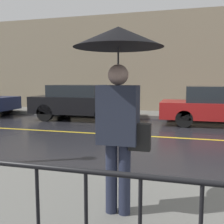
{
  "coord_description": "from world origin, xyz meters",
  "views": [
    {
      "loc": [
        0.06,
        -7.84,
        1.67
      ],
      "look_at": [
        -1.21,
        -3.21,
        1.1
      ],
      "focal_mm": 42.0,
      "sensor_mm": 36.0,
      "label": 1
    }
  ],
  "objects": [
    {
      "name": "building_storefront",
      "position": [
        0.0,
        5.89,
        2.57
      ],
      "size": [
        28.0,
        0.3,
        5.14
      ],
      "color": "gray",
      "rests_on": "ground_plane"
    },
    {
      "name": "lane_marking",
      "position": [
        0.0,
        0.0,
        0.0
      ],
      "size": [
        25.2,
        0.12,
        0.01
      ],
      "color": "gold",
      "rests_on": "ground_plane"
    },
    {
      "name": "car_red",
      "position": [
        1.49,
        2.77,
        0.75
      ],
      "size": [
        4.69,
        1.91,
        1.48
      ],
      "color": "maroon",
      "rests_on": "ground_plane"
    },
    {
      "name": "sidewalk_far",
      "position": [
        0.0,
        4.73,
        0.07
      ],
      "size": [
        28.0,
        2.02,
        0.14
      ],
      "color": "slate",
      "rests_on": "ground_plane"
    },
    {
      "name": "pedestrian",
      "position": [
        -0.64,
        -5.02,
        1.77
      ],
      "size": [
        0.98,
        0.98,
        2.11
      ],
      "color": "#23283D",
      "rests_on": "sidewalk_near"
    },
    {
      "name": "ground_plane",
      "position": [
        0.0,
        0.0,
        0.0
      ],
      "size": [
        80.0,
        80.0,
        0.0
      ],
      "primitive_type": "plane",
      "color": "black"
    },
    {
      "name": "car_black",
      "position": [
        -4.27,
        2.77,
        0.78
      ],
      "size": [
        4.15,
        1.92,
        1.51
      ],
      "color": "black",
      "rests_on": "ground_plane"
    }
  ]
}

